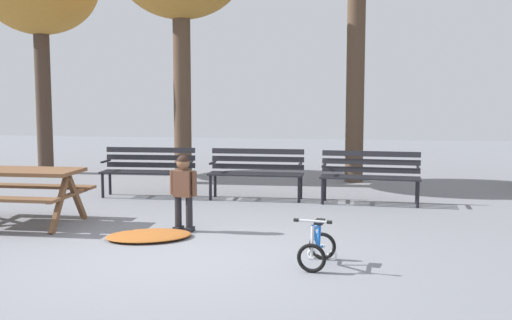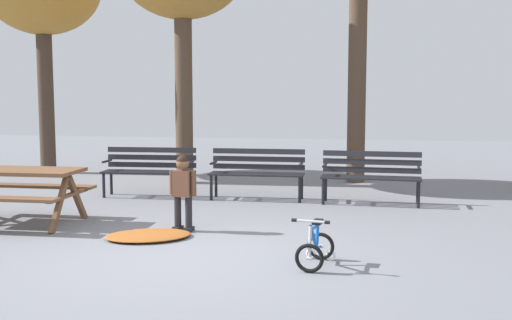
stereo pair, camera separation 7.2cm
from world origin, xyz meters
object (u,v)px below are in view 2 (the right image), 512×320
(picnic_table, at_px, (14,182))
(child_standing, at_px, (183,187))
(kids_bicycle, at_px, (315,247))
(park_bench_far_left, at_px, (150,167))
(park_bench_right, at_px, (371,173))
(park_bench_left, at_px, (257,169))

(picnic_table, distance_m, child_standing, 2.41)
(picnic_table, distance_m, kids_bicycle, 4.47)
(picnic_table, height_order, kids_bicycle, picnic_table)
(park_bench_far_left, height_order, kids_bicycle, park_bench_far_left)
(park_bench_right, height_order, kids_bicycle, park_bench_right)
(park_bench_left, bearing_deg, park_bench_far_left, -178.41)
(picnic_table, relative_size, park_bench_left, 1.13)
(park_bench_far_left, distance_m, kids_bicycle, 5.05)
(park_bench_far_left, distance_m, park_bench_right, 3.81)
(picnic_table, xyz_separation_m, child_standing, (2.41, -0.03, -0.01))
(kids_bicycle, bearing_deg, picnic_table, 162.14)
(picnic_table, bearing_deg, park_bench_far_left, 67.72)
(picnic_table, bearing_deg, kids_bicycle, -17.86)
(park_bench_left, relative_size, kids_bicycle, 2.68)
(kids_bicycle, bearing_deg, child_standing, 143.89)
(child_standing, bearing_deg, kids_bicycle, -36.11)
(park_bench_left, xyz_separation_m, kids_bicycle, (1.30, -3.95, -0.31))
(park_bench_right, bearing_deg, picnic_table, -153.10)
(picnic_table, height_order, park_bench_left, park_bench_left)
(picnic_table, bearing_deg, child_standing, -0.73)
(park_bench_far_left, xyz_separation_m, child_standing, (1.37, -2.56, 0.08))
(picnic_table, distance_m, park_bench_right, 5.43)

